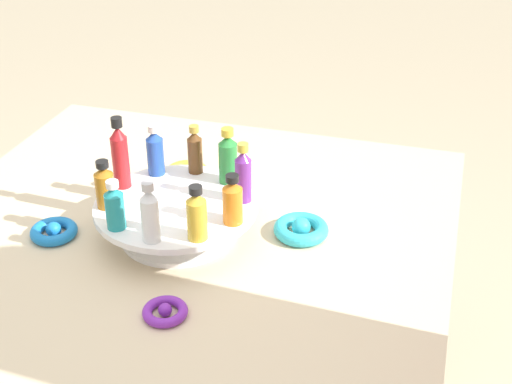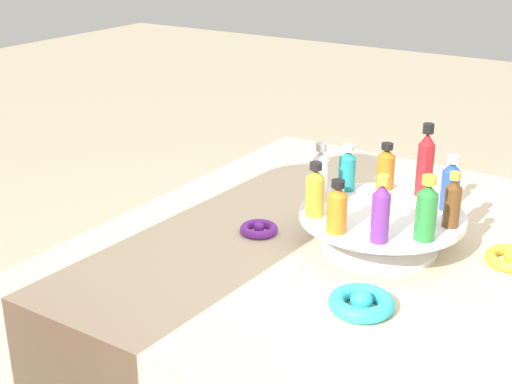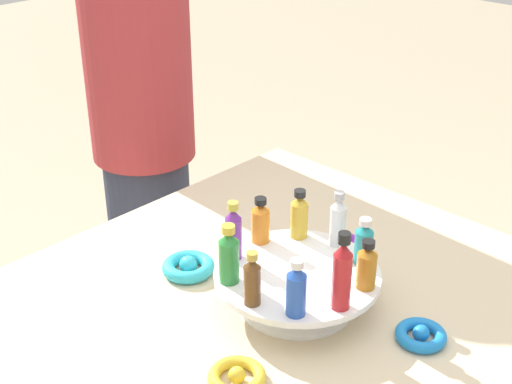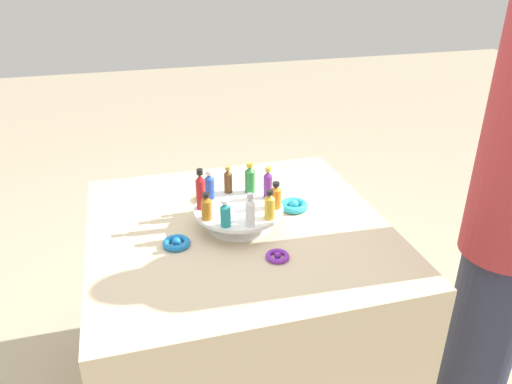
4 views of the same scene
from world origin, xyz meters
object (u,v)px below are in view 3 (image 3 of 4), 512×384
Objects in this scene: ribbon_bow_blue at (421,335)px; bottle_teal at (364,243)px; display_stand at (297,284)px; bottle_gold at (299,215)px; bottle_purple at (233,233)px; ribbon_bow_teal at (188,266)px; person_figure at (141,106)px; bottle_brown at (252,280)px; bottle_clear at (338,221)px; ribbon_bow_purple at (341,241)px; bottle_blue at (296,289)px; bottle_orange at (260,222)px; ribbon_bow_gold at (237,377)px; bottle_green at (229,256)px; bottle_red at (342,274)px; bottle_amber at (367,266)px.

bottle_teal is at bearing -13.52° from ribbon_bow_blue.
display_stand is 0.15m from bottle_gold.
ribbon_bow_teal is (0.11, 0.02, -0.11)m from bottle_purple.
bottle_teal is at bearing 7.55° from person_figure.
bottle_gold is 1.01× the size of bottle_brown.
bottle_clear is 0.16m from ribbon_bow_purple.
bottle_blue reaches higher than bottle_orange.
ribbon_bow_gold is (0.01, 0.13, -0.11)m from bottle_blue.
bottle_green is 0.07× the size of person_figure.
bottle_purple is 1.16× the size of bottle_brown.
person_figure is (0.72, -0.27, -0.02)m from bottle_orange.
bottle_blue is 0.24m from ribbon_bow_blue.
bottle_orange is 0.90× the size of ribbon_bow_teal.
bottle_red is at bearing -140.51° from bottle_brown.
bottle_teal is 0.82× the size of bottle_clear.
bottle_orange is 1.26× the size of ribbon_bow_purple.
bottle_red is 1.42× the size of bottle_gold.
bottle_purple is 0.30m from ribbon_bow_purple.
bottle_green is 1.13× the size of bottle_brown.
ribbon_bow_blue is (-0.22, -0.19, -0.11)m from bottle_brown.
bottle_purple reaches higher than bottle_blue.
ribbon_bow_gold is at bearing 79.81° from bottle_amber.
bottle_red is 1.61× the size of ribbon_bow_blue.
bottle_clear is 0.26m from ribbon_bow_blue.
bottle_blue is (-0.08, 0.10, 0.08)m from display_stand.
bottle_teal is 0.25m from bottle_green.
person_figure is at bearing -20.92° from bottle_orange.
bottle_amber is 0.83× the size of bottle_clear.
display_stand is at bearing -50.51° from bottle_blue.
bottle_blue is 1.11× the size of bottle_orange.
display_stand reaches higher than ribbon_bow_teal.
bottle_clear is 1.12× the size of bottle_brown.
ribbon_bow_blue is (-0.34, -0.04, -0.10)m from bottle_orange.
bottle_blue is at bearing 165.49° from bottle_purple.
bottle_teal is at bearing -89.85° from ribbon_bow_gold.
ribbon_bow_teal reaches higher than ribbon_bow_gold.
ribbon_bow_purple is 0.71× the size of ribbon_bow_teal.
bottle_gold is 0.24m from ribbon_bow_teal.
bottle_amber is 1.01× the size of bottle_teal.
bottle_green is 0.88m from person_figure.
person_figure is at bearing -26.95° from bottle_brown.
person_figure is at bearing -15.41° from bottle_gold.
bottle_purple reaches higher than bottle_teal.
bottle_orange is 0.83× the size of bottle_green.
bottle_teal is 0.91× the size of bottle_gold.
bottle_orange is (0.04, 0.07, -0.00)m from bottle_gold.
person_figure is (0.85, -0.43, -0.03)m from bottle_brown.
bottle_green is (0.19, 0.07, -0.01)m from bottle_red.
display_stand is at bearing 93.49° from bottle_clear.
display_stand is at bearing -73.02° from ribbon_bow_gold.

